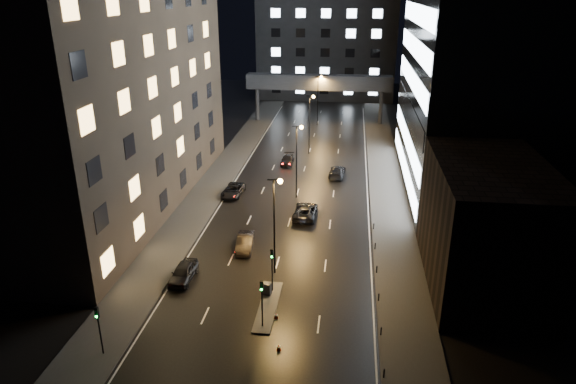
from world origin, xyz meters
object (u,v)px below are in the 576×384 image
car_away_b (245,242)px  utility_cabinet (267,289)px  car_toward_b (337,171)px  car_away_d (288,160)px  car_away_a (183,272)px  car_away_c (233,190)px  car_toward_a (305,211)px

car_away_b → utility_cabinet: size_ratio=4.22×
car_toward_b → car_away_b: bearing=73.5°
car_away_b → car_away_d: bearing=82.6°
car_away_a → car_toward_b: size_ratio=0.88×
car_away_c → utility_cabinet: 25.37m
car_toward_b → utility_cabinet: bearing=84.9°
car_away_a → utility_cabinet: bearing=-9.2°
car_away_d → car_away_b: bearing=-92.2°
car_away_a → car_toward_a: car_away_a is taller
car_away_b → car_toward_a: bearing=52.5°
car_toward_b → car_toward_a: bearing=81.5°
car_toward_b → utility_cabinet: 33.71m
car_away_d → car_away_c: bearing=-112.3°
car_away_b → car_toward_b: size_ratio=0.88×
car_away_a → car_away_b: 8.47m
car_away_c → car_toward_a: size_ratio=0.91×
car_away_b → car_away_c: car_away_b is taller
utility_cabinet → car_away_a: bearing=-178.2°
car_away_c → car_toward_a: (10.56, -5.90, 0.08)m
car_away_a → car_toward_b: bearing=68.1°
car_away_b → car_away_d: size_ratio=1.02×
car_away_b → car_toward_a: car_toward_a is taller
car_away_b → car_toward_a: (5.79, 9.24, 0.02)m
car_away_b → car_away_c: (-4.77, 15.14, -0.06)m
car_away_d → car_toward_a: size_ratio=0.80×
car_toward_b → utility_cabinet: size_ratio=4.80×
car_away_c → utility_cabinet: size_ratio=4.65×
car_away_b → car_away_d: (1.00, 29.42, -0.11)m
car_away_a → car_toward_b: 34.53m
car_away_d → car_toward_b: car_toward_b is taller
car_away_a → car_away_b: bearing=58.1°
car_away_d → car_toward_b: (8.22, -4.85, 0.11)m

